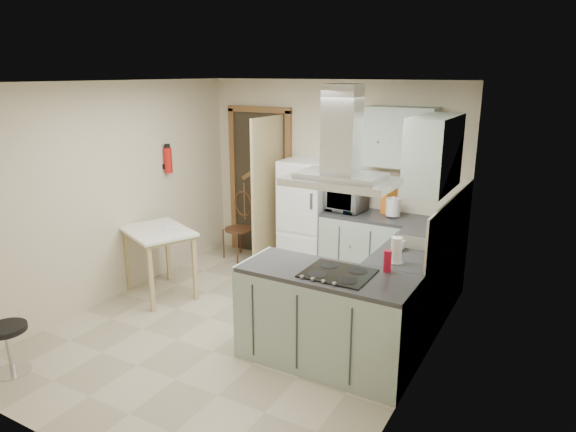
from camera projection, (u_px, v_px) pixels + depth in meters
The scene contains 28 objects.
floor at pixel (244, 328), 5.37m from camera, with size 4.20×4.20×0.00m, color #B1A58A.
ceiling at pixel (238, 82), 4.70m from camera, with size 4.20×4.20×0.00m, color silver.
back_wall at pixel (331, 177), 6.80m from camera, with size 3.60×3.60×0.00m, color beige.
left_wall at pixel (112, 193), 5.89m from camera, with size 4.20×4.20×0.00m, color beige.
right_wall at pixel (424, 242), 4.18m from camera, with size 4.20×4.20×0.00m, color beige.
doorway at pixel (260, 183), 7.34m from camera, with size 1.10×0.12×2.10m, color brown.
fridge at pixel (307, 216), 6.77m from camera, with size 0.60×0.60×1.50m, color white.
counter_back at pixel (367, 248), 6.45m from camera, with size 1.08×0.60×0.90m, color #9EB2A0.
counter_right at pixel (419, 279), 5.49m from camera, with size 0.60×1.95×0.90m, color #9EB2A0.
splashback at pixel (401, 192), 6.36m from camera, with size 1.68×0.02×0.50m, color beige.
wall_cabinet_back at pixel (399, 137), 6.04m from camera, with size 0.85×0.35×0.70m, color #9EB2A0.
wall_cabinet_right at pixel (434, 153), 4.82m from camera, with size 0.35×0.90×0.70m, color #9EB2A0.
peninsula at pixel (326, 318), 4.62m from camera, with size 1.55×0.65×0.90m, color #9EB2A0.
hob at pixel (338, 273), 4.45m from camera, with size 0.58×0.50×0.01m, color black.
extractor_hood at pixel (340, 181), 4.22m from camera, with size 0.90×0.55×0.10m, color silver.
sink at pixel (417, 244), 5.22m from camera, with size 0.45×0.40×0.01m, color silver.
fire_extinguisher at pixel (168, 160), 6.54m from camera, with size 0.10×0.10×0.32m, color #B2140F.
drop_leaf_table at pixel (160, 263), 6.09m from camera, with size 0.87×0.65×0.81m, color tan.
bentwood_chair at pixel (238, 229), 7.27m from camera, with size 0.39×0.39×0.87m, color #4C3319.
stool at pixel (10, 349), 4.53m from camera, with size 0.34×0.34×0.46m, color black.
microwave at pixel (342, 197), 6.47m from camera, with size 0.58×0.39×0.32m, color black.
kettle at pixel (393, 207), 6.16m from camera, with size 0.17×0.17×0.25m, color white.
cereal_box at pixel (389, 199), 6.36m from camera, with size 0.09×0.23×0.34m, color orange.
soap_bottle at pixel (433, 224), 5.55m from camera, with size 0.09×0.10×0.21m, color #A2A0AC.
paper_towel at pixel (396, 250), 4.67m from camera, with size 0.10×0.10×0.26m, color white.
cup at pixel (399, 245), 5.02m from camera, with size 0.13×0.13×0.10m, color white.
red_bottle at pixel (387, 261), 4.47m from camera, with size 0.07×0.07×0.20m, color #B40F28.
book at pixel (164, 224), 6.03m from camera, with size 0.15×0.21×0.09m, color #A3364E.
Camera 1 is at (2.78, -4.00, 2.59)m, focal length 32.00 mm.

